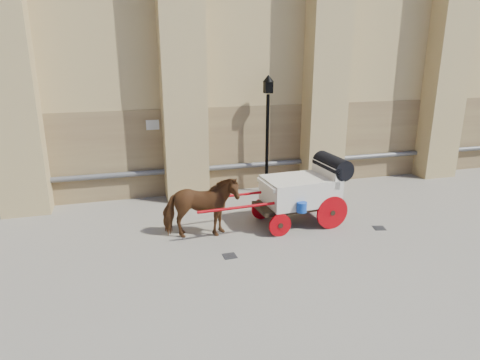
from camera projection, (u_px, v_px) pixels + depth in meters
name	position (u px, v px, depth m)	size (l,w,h in m)	color
ground	(245.00, 236.00, 11.65)	(90.00, 90.00, 0.00)	slate
horse	(201.00, 208.00, 11.37)	(0.92, 2.01, 1.70)	brown
carriage	(305.00, 188.00, 12.28)	(4.52, 1.66, 1.95)	black
street_lamp	(267.00, 131.00, 14.65)	(0.38, 0.38, 4.08)	black
drain_grate_near	(230.00, 256.00, 10.53)	(0.32, 0.32, 0.01)	black
drain_grate_far	(379.00, 228.00, 12.17)	(0.32, 0.32, 0.01)	black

